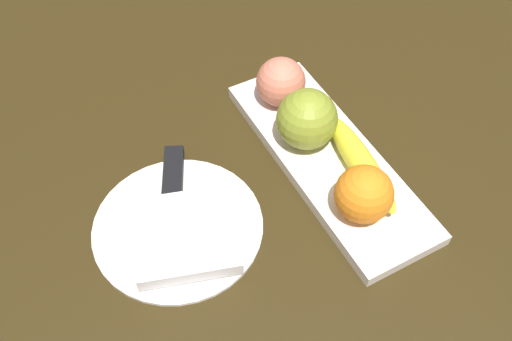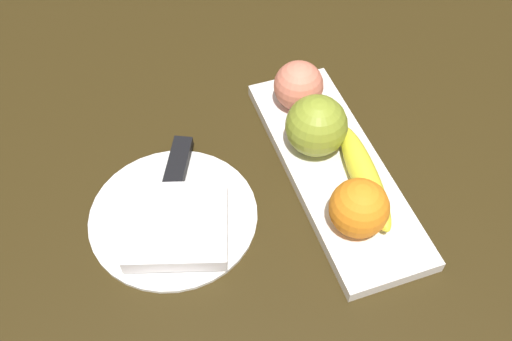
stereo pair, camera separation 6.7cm
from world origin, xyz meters
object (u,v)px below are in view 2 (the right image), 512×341
object	(u,v)px
peach	(299,86)
fruit_tray	(334,168)
banana	(364,176)
orange_near_apple	(359,208)
dinner_plate	(173,215)
folded_napkin	(177,225)
apple	(316,126)
knife	(175,176)

from	to	relation	value
peach	fruit_tray	bearing A→B (deg)	2.79
banana	peach	xyz separation A→B (m)	(-0.15, -0.02, 0.02)
orange_near_apple	dinner_plate	xyz separation A→B (m)	(-0.09, -0.19, -0.05)
orange_near_apple	peach	bearing A→B (deg)	177.39
fruit_tray	banana	xyz separation A→B (m)	(0.04, 0.02, 0.02)
folded_napkin	dinner_plate	bearing A→B (deg)	180.00
apple	banana	world-z (taller)	apple
fruit_tray	dinner_plate	world-z (taller)	fruit_tray
banana	dinner_plate	bearing A→B (deg)	86.92
knife	dinner_plate	bearing A→B (deg)	8.23
folded_napkin	fruit_tray	bearing A→B (deg)	96.86
folded_napkin	knife	xyz separation A→B (m)	(-0.07, 0.02, -0.00)
orange_near_apple	knife	xyz separation A→B (m)	(-0.14, -0.18, -0.04)
folded_napkin	peach	bearing A→B (deg)	124.46
fruit_tray	dinner_plate	bearing A→B (deg)	-90.00
orange_near_apple	peach	world-z (taller)	orange_near_apple
knife	apple	bearing A→B (deg)	111.48
apple	orange_near_apple	distance (m)	0.13
orange_near_apple	dinner_plate	world-z (taller)	orange_near_apple
peach	dinner_plate	world-z (taller)	peach
fruit_tray	dinner_plate	size ratio (longest dim) A/B	1.68
orange_near_apple	knife	bearing A→B (deg)	-127.75
banana	folded_napkin	bearing A→B (deg)	93.16
apple	dinner_plate	xyz separation A→B (m)	(0.04, -0.20, -0.05)
fruit_tray	knife	xyz separation A→B (m)	(-0.05, -0.19, 0.01)
fruit_tray	peach	world-z (taller)	peach
fruit_tray	folded_napkin	size ratio (longest dim) A/B	2.94
peach	folded_napkin	bearing A→B (deg)	-55.54
orange_near_apple	peach	distance (m)	0.21
peach	dinner_plate	bearing A→B (deg)	-60.64
orange_near_apple	folded_napkin	world-z (taller)	orange_near_apple
banana	orange_near_apple	size ratio (longest dim) A/B	2.38
orange_near_apple	folded_napkin	bearing A→B (deg)	-108.55
fruit_tray	apple	distance (m)	0.06
fruit_tray	peach	distance (m)	0.12
banana	orange_near_apple	distance (m)	0.06
banana	knife	xyz separation A→B (m)	(-0.09, -0.21, -0.02)
dinner_plate	peach	bearing A→B (deg)	119.36
dinner_plate	folded_napkin	distance (m)	0.03
banana	folded_napkin	size ratio (longest dim) A/B	1.40
peach	knife	size ratio (longest dim) A/B	0.39
knife	fruit_tray	bearing A→B (deg)	101.50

